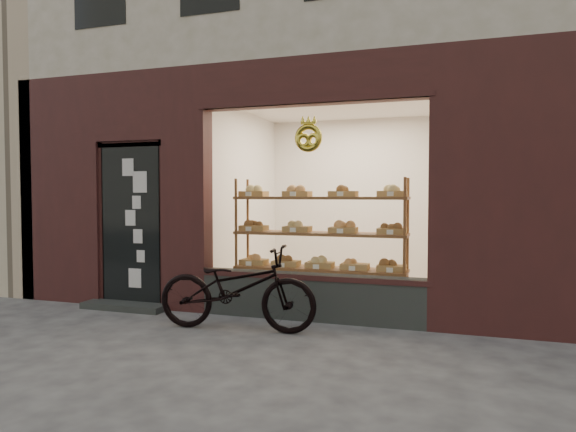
% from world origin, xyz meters
% --- Properties ---
extents(ground, '(90.00, 90.00, 0.00)m').
position_xyz_m(ground, '(0.00, 0.00, 0.00)').
color(ground, '#393939').
extents(display_shelf, '(2.20, 0.45, 1.70)m').
position_xyz_m(display_shelf, '(0.45, 2.55, 0.85)').
color(display_shelf, brown).
rests_on(display_shelf, ground).
extents(bicycle, '(1.84, 0.79, 0.94)m').
position_xyz_m(bicycle, '(-0.19, 1.41, 0.47)').
color(bicycle, black).
rests_on(bicycle, ground).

